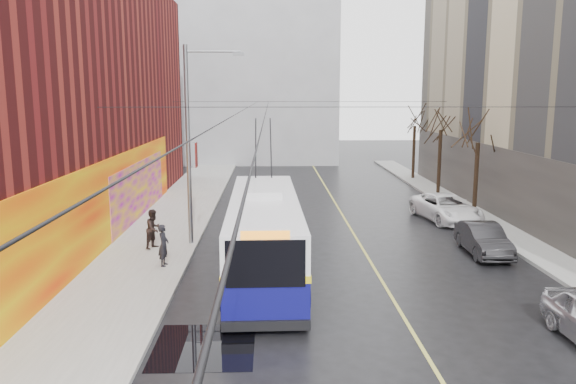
# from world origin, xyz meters

# --- Properties ---
(ground) EXTENTS (140.00, 140.00, 0.00)m
(ground) POSITION_xyz_m (0.00, 0.00, 0.00)
(ground) COLOR black
(ground) RESTS_ON ground
(sidewalk_left) EXTENTS (4.00, 60.00, 0.15)m
(sidewalk_left) POSITION_xyz_m (-8.00, 12.00, 0.07)
(sidewalk_left) COLOR gray
(sidewalk_left) RESTS_ON ground
(sidewalk_right) EXTENTS (2.00, 60.00, 0.15)m
(sidewalk_right) POSITION_xyz_m (9.00, 12.00, 0.07)
(sidewalk_right) COLOR gray
(sidewalk_right) RESTS_ON ground
(lane_line) EXTENTS (0.12, 50.00, 0.01)m
(lane_line) POSITION_xyz_m (1.50, 14.00, 0.00)
(lane_line) COLOR #BFB74C
(lane_line) RESTS_ON ground
(building_left) EXTENTS (12.11, 36.00, 14.00)m
(building_left) POSITION_xyz_m (-15.99, 13.99, 6.99)
(building_left) COLOR #581112
(building_left) RESTS_ON ground
(building_far) EXTENTS (20.50, 12.10, 18.00)m
(building_far) POSITION_xyz_m (-6.00, 44.99, 9.02)
(building_far) COLOR gray
(building_far) RESTS_ON ground
(streetlight_pole) EXTENTS (2.65, 0.60, 9.00)m
(streetlight_pole) POSITION_xyz_m (-6.14, 10.00, 4.85)
(streetlight_pole) COLOR slate
(streetlight_pole) RESTS_ON ground
(catenary_wires) EXTENTS (18.00, 60.00, 0.22)m
(catenary_wires) POSITION_xyz_m (-2.54, 14.77, 6.25)
(catenary_wires) COLOR black
(tree_near) EXTENTS (3.20, 3.20, 6.40)m
(tree_near) POSITION_xyz_m (9.00, 16.00, 4.98)
(tree_near) COLOR black
(tree_near) RESTS_ON ground
(tree_mid) EXTENTS (3.20, 3.20, 6.68)m
(tree_mid) POSITION_xyz_m (9.00, 23.00, 5.25)
(tree_mid) COLOR black
(tree_mid) RESTS_ON ground
(tree_far) EXTENTS (3.20, 3.20, 6.57)m
(tree_far) POSITION_xyz_m (9.00, 30.00, 5.14)
(tree_far) COLOR black
(tree_far) RESTS_ON ground
(puddle) EXTENTS (2.76, 2.98, 0.01)m
(puddle) POSITION_xyz_m (-4.49, -0.50, 0.00)
(puddle) COLOR black
(puddle) RESTS_ON ground
(pigeons_flying) EXTENTS (2.85, 2.27, 1.68)m
(pigeons_flying) POSITION_xyz_m (-2.83, 11.04, 6.72)
(pigeons_flying) COLOR slate
(trolleybus) EXTENTS (3.00, 12.18, 5.74)m
(trolleybus) POSITION_xyz_m (-2.89, 6.03, 1.60)
(trolleybus) COLOR #0C0B55
(trolleybus) RESTS_ON ground
(parked_car_b) EXTENTS (1.54, 4.11, 1.34)m
(parked_car_b) POSITION_xyz_m (6.58, 8.27, 0.67)
(parked_car_b) COLOR #252527
(parked_car_b) RESTS_ON ground
(parked_car_c) EXTENTS (3.26, 5.53, 1.44)m
(parked_car_c) POSITION_xyz_m (7.00, 14.86, 0.72)
(parked_car_c) COLOR white
(parked_car_c) RESTS_ON ground
(following_car) EXTENTS (1.80, 4.37, 1.48)m
(following_car) POSITION_xyz_m (-4.12, 19.65, 0.74)
(following_car) COLOR #B5B6BA
(following_car) RESTS_ON ground
(pedestrian_a) EXTENTS (0.44, 0.63, 1.67)m
(pedestrian_a) POSITION_xyz_m (-6.88, 6.54, 0.99)
(pedestrian_a) COLOR black
(pedestrian_a) RESTS_ON sidewalk_left
(pedestrian_b) EXTENTS (0.99, 1.06, 1.75)m
(pedestrian_b) POSITION_xyz_m (-7.80, 9.16, 1.02)
(pedestrian_b) COLOR black
(pedestrian_b) RESTS_ON sidewalk_left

